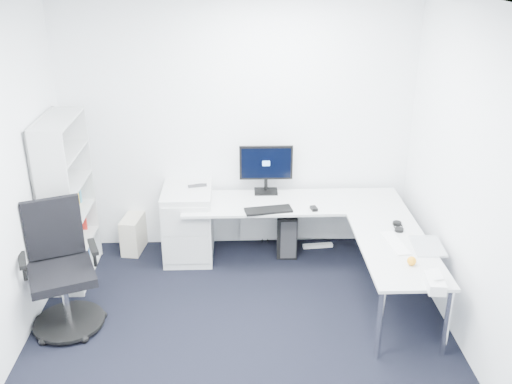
{
  "coord_description": "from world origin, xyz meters",
  "views": [
    {
      "loc": [
        -0.02,
        -3.53,
        3.05
      ],
      "look_at": [
        0.15,
        1.05,
        1.05
      ],
      "focal_mm": 40.0,
      "sensor_mm": 36.0,
      "label": 1
    }
  ],
  "objects_px": {
    "task_chair": "(61,271)",
    "monitor": "(266,169)",
    "laptop": "(429,234)",
    "l_desk": "(295,244)",
    "bookshelf": "(68,201)"
  },
  "relations": [
    {
      "from": "task_chair",
      "to": "monitor",
      "type": "xyz_separation_m",
      "value": [
        1.77,
        1.35,
        0.36
      ]
    },
    {
      "from": "task_chair",
      "to": "laptop",
      "type": "xyz_separation_m",
      "value": [
        3.1,
        0.13,
        0.23
      ]
    },
    {
      "from": "task_chair",
      "to": "monitor",
      "type": "height_order",
      "value": "monitor"
    },
    {
      "from": "l_desk",
      "to": "monitor",
      "type": "height_order",
      "value": "monitor"
    },
    {
      "from": "bookshelf",
      "to": "laptop",
      "type": "relative_size",
      "value": 4.34
    },
    {
      "from": "task_chair",
      "to": "monitor",
      "type": "relative_size",
      "value": 2.03
    },
    {
      "from": "task_chair",
      "to": "laptop",
      "type": "height_order",
      "value": "task_chair"
    },
    {
      "from": "laptop",
      "to": "task_chair",
      "type": "bearing_deg",
      "value": -173.93
    },
    {
      "from": "monitor",
      "to": "laptop",
      "type": "xyz_separation_m",
      "value": [
        1.33,
        -1.23,
        -0.13
      ]
    },
    {
      "from": "l_desk",
      "to": "task_chair",
      "type": "distance_m",
      "value": 2.2
    },
    {
      "from": "bookshelf",
      "to": "monitor",
      "type": "relative_size",
      "value": 2.95
    },
    {
      "from": "l_desk",
      "to": "laptop",
      "type": "xyz_separation_m",
      "value": [
        1.07,
        -0.68,
        0.46
      ]
    },
    {
      "from": "laptop",
      "to": "l_desk",
      "type": "bearing_deg",
      "value": 151.27
    },
    {
      "from": "l_desk",
      "to": "bookshelf",
      "type": "bearing_deg",
      "value": 178.68
    },
    {
      "from": "bookshelf",
      "to": "task_chair",
      "type": "bearing_deg",
      "value": -80.74
    }
  ]
}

